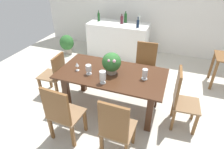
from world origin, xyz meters
TOP-DOWN VIEW (x-y plane):
  - ground_plane at (0.00, 0.00)m, footprint 7.04×7.04m
  - back_wall at (0.00, 2.60)m, footprint 6.40×0.10m
  - dining_table at (0.00, -0.28)m, footprint 1.84×0.97m
  - chair_near_left at (-0.42, -1.22)m, footprint 0.50×0.45m
  - chair_foot_end at (1.18, -0.28)m, footprint 0.44×0.46m
  - chair_head_end at (-1.19, -0.27)m, footprint 0.47×0.43m
  - chair_near_right at (0.41, -1.23)m, footprint 0.44×0.46m
  - chair_far_right at (0.41, 0.68)m, footprint 0.49×0.50m
  - flower_centerpiece at (0.00, -0.28)m, footprint 0.32×0.32m
  - crystal_vase_left at (-0.02, -0.61)m, footprint 0.10×0.10m
  - crystal_vase_center_near at (-0.35, -0.44)m, footprint 0.10×0.10m
  - crystal_vase_right at (0.57, -0.27)m, footprint 0.10×0.10m
  - wine_glass at (-0.59, -0.40)m, footprint 0.06×0.06m
  - kitchen_counter at (-0.59, 1.85)m, footprint 1.61×0.66m
  - wine_bottle_amber at (-0.04, 1.70)m, footprint 0.07×0.07m
  - wine_bottle_dark at (-0.45, 2.02)m, footprint 0.08×0.08m
  - wine_bottle_green at (-1.17, 1.89)m, footprint 0.07×0.07m
  - wine_bottle_tall at (-0.08, 1.97)m, footprint 0.07×0.07m
  - wine_bottle_clear at (-0.51, 1.89)m, footprint 0.07×0.07m
  - potted_plant_floor at (-2.06, 1.54)m, footprint 0.40×0.40m

SIDE VIEW (x-z plane):
  - ground_plane at x=0.00m, z-range 0.00..0.00m
  - potted_plant_floor at x=-2.06m, z-range 0.03..0.59m
  - kitchen_counter at x=-0.59m, z-range 0.00..0.96m
  - chair_head_end at x=-1.19m, z-range 0.05..0.96m
  - chair_far_right at x=0.41m, z-range 0.05..1.02m
  - chair_near_left at x=-0.42m, z-range 0.05..1.04m
  - chair_near_right at x=0.41m, z-range 0.04..1.06m
  - chair_foot_end at x=1.18m, z-range 0.04..1.08m
  - dining_table at x=0.00m, z-range 0.23..0.99m
  - crystal_vase_right at x=0.57m, z-range 0.78..0.96m
  - crystal_vase_center_near at x=-0.35m, z-range 0.78..0.96m
  - wine_glass at x=-0.59m, z-range 0.80..0.96m
  - crystal_vase_left at x=-0.02m, z-range 0.79..1.00m
  - flower_centerpiece at x=0.00m, z-range 0.78..1.15m
  - wine_bottle_amber at x=-0.04m, z-range 0.92..1.19m
  - wine_bottle_clear at x=-0.51m, z-range 0.94..1.18m
  - wine_bottle_tall at x=-0.08m, z-range 0.92..1.21m
  - wine_bottle_green at x=-1.17m, z-range 0.93..1.21m
  - wine_bottle_dark at x=-0.45m, z-range 0.93..1.23m
  - back_wall at x=0.00m, z-range 0.00..2.60m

